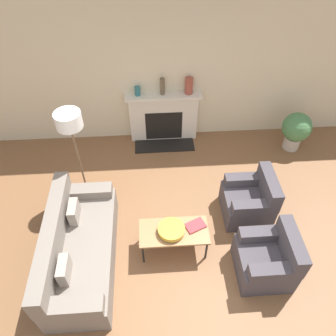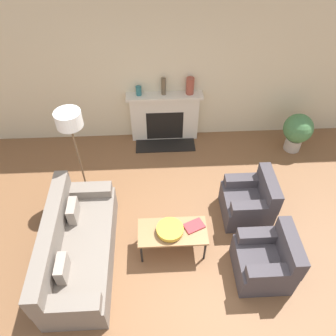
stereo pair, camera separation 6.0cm
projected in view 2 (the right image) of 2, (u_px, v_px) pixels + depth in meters
name	position (u px, v px, depth m)	size (l,w,h in m)	color
ground_plane	(170.00, 271.00, 4.70)	(18.00, 18.00, 0.00)	brown
wall_back	(161.00, 70.00, 5.86)	(18.00, 0.06, 2.90)	beige
fireplace	(165.00, 118.00, 6.44)	(1.44, 0.59, 1.03)	beige
couch	(77.00, 248.00, 4.60)	(0.86, 2.00, 0.87)	slate
armchair_near	(267.00, 260.00, 4.47)	(0.74, 0.74, 0.82)	#423D42
armchair_far	(250.00, 202.00, 5.19)	(0.74, 0.74, 0.82)	#423D42
coffee_table	(173.00, 233.00, 4.68)	(0.99, 0.48, 0.45)	olive
bowl	(170.00, 230.00, 4.60)	(0.38, 0.38, 0.09)	gold
book	(194.00, 226.00, 4.70)	(0.33, 0.28, 0.02)	#9E2D33
floor_lamp	(72.00, 131.00, 4.77)	(0.40, 0.40, 1.70)	brown
mantel_vase_left	(139.00, 91.00, 6.00)	(0.10, 0.10, 0.17)	#28666B
mantel_vase_center_left	(164.00, 86.00, 5.96)	(0.08, 0.08, 0.33)	brown
mantel_vase_center_right	(190.00, 86.00, 5.98)	(0.15, 0.15, 0.31)	brown
potted_plant	(298.00, 130.00, 6.22)	(0.55, 0.55, 0.79)	#B2A899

